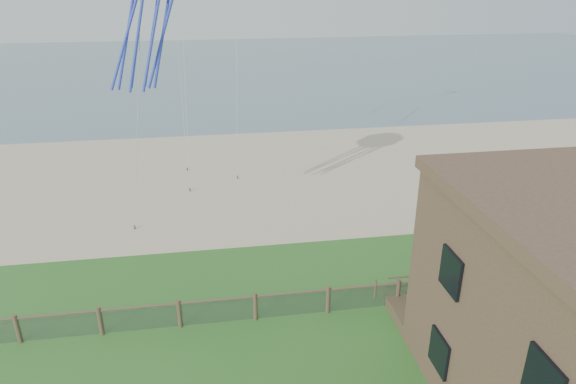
# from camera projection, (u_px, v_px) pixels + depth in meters

# --- Properties ---
(sand_beach) EXTENTS (72.00, 20.00, 0.02)m
(sand_beach) POSITION_uv_depth(u_px,v_px,m) (233.00, 176.00, 35.38)
(sand_beach) COLOR tan
(sand_beach) RESTS_ON ground
(ocean) EXTENTS (160.00, 68.00, 0.02)m
(ocean) POSITION_uv_depth(u_px,v_px,m) (215.00, 68.00, 75.28)
(ocean) COLOR slate
(ocean) RESTS_ON ground
(chainlink_fence) EXTENTS (36.20, 0.20, 1.25)m
(chainlink_fence) POSITION_uv_depth(u_px,v_px,m) (255.00, 308.00, 20.65)
(chainlink_fence) COLOR #4A352A
(chainlink_fence) RESTS_ON ground
(motel_deck) EXTENTS (15.00, 2.00, 0.50)m
(motel_deck) POSITION_uv_depth(u_px,v_px,m) (563.00, 299.00, 21.73)
(motel_deck) COLOR brown
(motel_deck) RESTS_ON ground
(picnic_table) EXTENTS (1.84, 1.62, 0.65)m
(picnic_table) POSITION_uv_depth(u_px,v_px,m) (461.00, 308.00, 21.04)
(picnic_table) COLOR brown
(picnic_table) RESTS_ON ground
(octopus_kite) EXTENTS (3.97, 3.36, 6.95)m
(octopus_kite) POSITION_uv_depth(u_px,v_px,m) (143.00, 6.00, 21.06)
(octopus_kite) COLOR red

